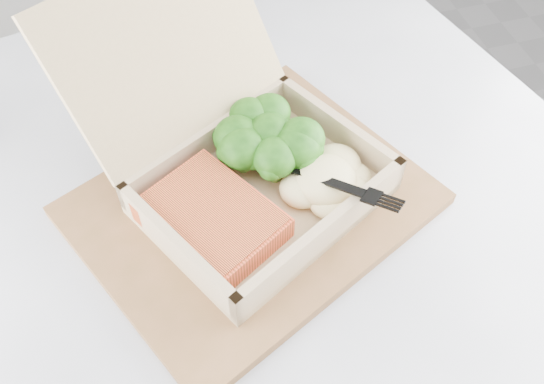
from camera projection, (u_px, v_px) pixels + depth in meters
name	position (u px, v px, depth m)	size (l,w,h in m)	color
cafe_table	(233.00, 318.00, 0.80)	(1.06, 1.06, 0.76)	black
serving_tray	(251.00, 205.00, 0.66)	(0.35, 0.28, 0.01)	brown
takeout_container	(231.00, 145.00, 0.63)	(0.34, 0.37, 0.20)	tan
salmon_fillet	(212.00, 219.00, 0.61)	(0.10, 0.13, 0.03)	#F75630
broccoli_pile	(270.00, 141.00, 0.66)	(0.12, 0.12, 0.04)	#327F1C
mashed_potatoes	(326.00, 180.00, 0.63)	(0.11, 0.09, 0.04)	beige
plastic_fork	(307.00, 172.00, 0.62)	(0.10, 0.12, 0.02)	black
receipt	(177.00, 112.00, 0.75)	(0.08, 0.14, 0.00)	white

